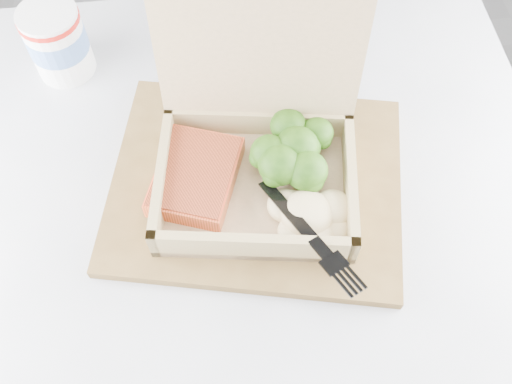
{
  "coord_description": "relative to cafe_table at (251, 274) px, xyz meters",
  "views": [
    {
      "loc": [
        0.0,
        -0.24,
        1.28
      ],
      "look_at": [
        0.05,
        0.06,
        0.75
      ],
      "focal_mm": 40.0,
      "sensor_mm": 36.0,
      "label": 1
    }
  ],
  "objects": [
    {
      "name": "plastic_fork",
      "position": [
        0.03,
        -0.02,
        0.23
      ],
      "size": [
        0.09,
        0.16,
        0.02
      ],
      "rotation": [
        0.0,
        0.0,
        3.56
      ],
      "color": "black",
      "rests_on": "mashed_potatoes"
    },
    {
      "name": "takeout_container",
      "position": [
        0.02,
        0.05,
        0.25
      ],
      "size": [
        0.25,
        0.22,
        0.21
      ],
      "rotation": [
        0.0,
        0.0,
        -0.19
      ],
      "color": "tan",
      "rests_on": "serving_tray"
    },
    {
      "name": "salmon_fillet",
      "position": [
        -0.06,
        0.04,
        0.22
      ],
      "size": [
        0.12,
        0.13,
        0.02
      ],
      "primitive_type": "cube",
      "rotation": [
        0.0,
        0.0,
        -0.38
      ],
      "color": "#E04F2B",
      "rests_on": "takeout_container"
    },
    {
      "name": "serving_tray",
      "position": [
        0.01,
        0.04,
        0.19
      ],
      "size": [
        0.39,
        0.34,
        0.01
      ],
      "primitive_type": "cube",
      "rotation": [
        0.0,
        0.0,
        -0.25
      ],
      "color": "brown",
      "rests_on": "cafe_table"
    },
    {
      "name": "broccoli_pile",
      "position": [
        0.06,
        0.05,
        0.23
      ],
      "size": [
        0.11,
        0.11,
        0.04
      ],
      "primitive_type": null,
      "color": "#3C7219",
      "rests_on": "takeout_container"
    },
    {
      "name": "cafe_table",
      "position": [
        0.0,
        0.0,
        0.0
      ],
      "size": [
        0.76,
        0.76,
        0.71
      ],
      "rotation": [
        0.0,
        0.0,
        -0.04
      ],
      "color": "black",
      "rests_on": "floor"
    },
    {
      "name": "paper_cup",
      "position": [
        -0.21,
        0.25,
        0.23
      ],
      "size": [
        0.08,
        0.08,
        0.1
      ],
      "color": "white",
      "rests_on": "cafe_table"
    },
    {
      "name": "receipt",
      "position": [
        0.01,
        0.2,
        0.18
      ],
      "size": [
        0.08,
        0.13,
        0.0
      ],
      "primitive_type": "cube",
      "rotation": [
        0.0,
        0.0,
        -0.14
      ],
      "color": "white",
      "rests_on": "cafe_table"
    },
    {
      "name": "mashed_potatoes",
      "position": [
        0.06,
        -0.03,
        0.22
      ],
      "size": [
        0.09,
        0.08,
        0.03
      ],
      "primitive_type": "ellipsoid",
      "color": "beige",
      "rests_on": "takeout_container"
    }
  ]
}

